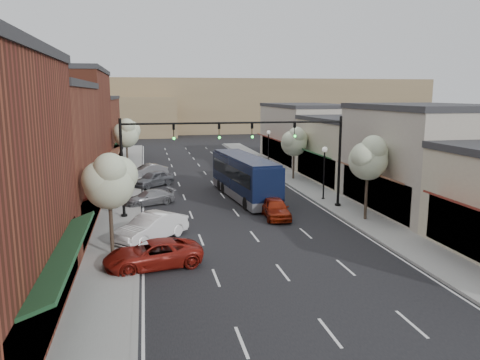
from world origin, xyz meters
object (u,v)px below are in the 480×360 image
lamp_post_far (268,143)px  coach_bus (244,176)px  tree_left_far (127,133)px  parked_car_d (153,179)px  parked_car_a (153,254)px  parked_car_e (148,171)px  signal_mast_right (310,149)px  tree_right_near (369,157)px  tree_left_near (110,180)px  tree_right_far (295,141)px  parked_car_b (151,227)px  parked_car_c (149,198)px  red_hatchback (275,208)px  signal_mast_left (157,152)px  lamp_post_near (324,164)px

lamp_post_far → coach_bus: (-6.15, -15.27, -1.16)m
tree_left_far → parked_car_d: 8.06m
lamp_post_far → parked_car_d: lamp_post_far is taller
parked_car_a → parked_car_e: (-0.00, 26.61, -0.00)m
signal_mast_right → coach_bus: size_ratio=0.70×
tree_right_near → tree_left_near: bearing=-166.5°
tree_right_far → parked_car_b: size_ratio=1.11×
signal_mast_right → lamp_post_far: size_ratio=1.85×
coach_bus → parked_car_a: size_ratio=2.39×
signal_mast_right → tree_right_far: bearing=77.1°
parked_car_c → red_hatchback: bearing=34.6°
tree_left_near → parked_car_c: 12.58m
signal_mast_right → signal_mast_left: same height
parked_car_d → lamp_post_near: bearing=15.3°
lamp_post_far → coach_bus: bearing=-111.9°
red_hatchback → parked_car_d: size_ratio=0.97×
tree_right_far → parked_car_c: tree_right_far is taller
signal_mast_left → parked_car_c: (-0.58, 3.82, -4.03)m
parked_car_a → red_hatchback: bearing=122.0°
parked_car_b → parked_car_d: 16.81m
tree_left_far → red_hatchback: 22.97m
signal_mast_left → lamp_post_far: size_ratio=1.85×
tree_left_far → coach_bus: size_ratio=0.52×
signal_mast_right → parked_car_b: 13.58m
tree_left_near → lamp_post_near: 19.25m
tree_right_far → coach_bus: bearing=-132.9°
signal_mast_right → parked_car_a: bearing=-139.8°
tree_right_far → parked_car_c: (-14.55, -8.13, -3.40)m
signal_mast_left → parked_car_d: size_ratio=1.91×
parked_car_d → red_hatchback: bearing=-10.0°
tree_left_far → parked_car_e: 4.62m
parked_car_b → signal_mast_left: bearing=130.2°
parked_car_e → tree_left_far: bearing=-145.2°
signal_mast_left → signal_mast_right: bearing=0.0°
tree_left_near → parked_car_e: bearing=85.2°
coach_bus → tree_right_far: bearing=41.4°
parked_car_c → parked_car_e: 12.82m
parked_car_d → parked_car_e: (-0.44, 5.31, -0.06)m
signal_mast_left → parked_car_a: 10.74m
signal_mast_left → red_hatchback: signal_mast_left is taller
coach_bus → parked_car_d: 9.98m
red_hatchback → parked_car_b: (-8.66, -3.48, 0.09)m
signal_mast_right → lamp_post_near: size_ratio=1.85×
coach_bus → red_hatchback: size_ratio=2.82×
tree_right_near → tree_left_far: bearing=127.0°
tree_left_far → parked_car_b: bearing=-85.0°
parked_car_d → tree_right_near: bearing=0.9°
signal_mast_right → tree_right_far: signal_mast_right is taller
red_hatchback → parked_car_e: red_hatchback is taller
tree_right_near → parked_car_d: (-14.10, 15.38, -3.72)m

